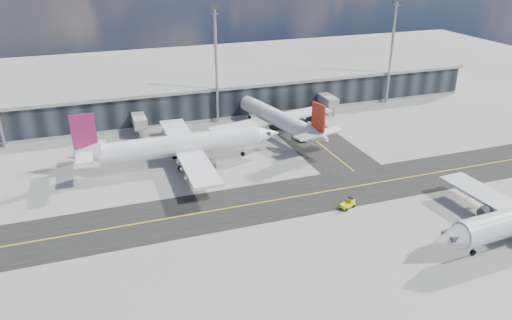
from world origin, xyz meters
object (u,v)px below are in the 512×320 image
(airliner_redtail, at_px, (276,118))
(baggage_tug, at_px, (348,203))
(airliner_af, at_px, (179,145))
(service_van, at_px, (302,137))

(airliner_redtail, bearing_deg, baggage_tug, -104.92)
(airliner_af, bearing_deg, service_van, 99.17)
(service_van, bearing_deg, airliner_redtail, 122.96)
(baggage_tug, bearing_deg, airliner_af, -158.62)
(airliner_af, height_order, service_van, airliner_af)
(airliner_redtail, relative_size, baggage_tug, 12.86)
(baggage_tug, relative_size, service_van, 0.61)
(airliner_redtail, bearing_deg, airliner_af, -169.40)
(airliner_redtail, distance_m, baggage_tug, 39.02)
(airliner_redtail, height_order, service_van, airliner_redtail)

